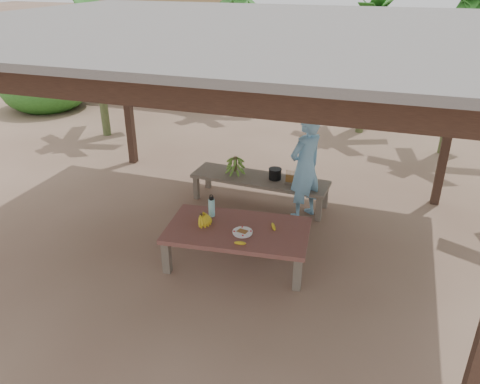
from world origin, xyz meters
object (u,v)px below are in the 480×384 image
(ripe_banana_bunch, at_px, (201,218))
(cooking_pot, at_px, (275,174))
(work_table, at_px, (238,233))
(water_flask, at_px, (212,207))
(bench, at_px, (260,181))
(plate, at_px, (243,232))
(woman, at_px, (305,167))

(ripe_banana_bunch, height_order, cooking_pot, ripe_banana_bunch)
(work_table, xyz_separation_m, water_flask, (-0.43, 0.21, 0.20))
(work_table, distance_m, ripe_banana_bunch, 0.51)
(bench, xyz_separation_m, ripe_banana_bunch, (-0.28, -1.75, 0.18))
(work_table, distance_m, plate, 0.17)
(cooking_pot, bearing_deg, water_flask, -106.67)
(cooking_pot, bearing_deg, woman, -25.62)
(work_table, bearing_deg, water_flask, 148.43)
(work_table, height_order, water_flask, water_flask)
(work_table, xyz_separation_m, cooking_pot, (0.03, 1.75, 0.10))
(work_table, xyz_separation_m, ripe_banana_bunch, (-0.49, -0.03, 0.14))
(work_table, bearing_deg, woman, 63.75)
(plate, bearing_deg, work_table, 133.90)
(water_flask, bearing_deg, bench, 81.56)
(ripe_banana_bunch, distance_m, plate, 0.59)
(bench, xyz_separation_m, plate, (0.31, -1.82, 0.12))
(work_table, bearing_deg, cooking_pot, 82.77)
(plate, height_order, woman, woman)
(ripe_banana_bunch, distance_m, water_flask, 0.25)
(work_table, distance_m, water_flask, 0.52)
(cooking_pot, xyz_separation_m, woman, (0.52, -0.25, 0.28))
(plate, xyz_separation_m, water_flask, (-0.53, 0.31, 0.11))
(cooking_pot, relative_size, woman, 0.12)
(ripe_banana_bunch, bearing_deg, cooking_pot, 73.89)
(plate, height_order, water_flask, water_flask)
(work_table, bearing_deg, plate, -52.42)
(work_table, xyz_separation_m, bench, (-0.21, 1.71, -0.04))
(bench, bearing_deg, woman, -12.76)
(work_table, bearing_deg, bench, 90.70)
(work_table, distance_m, woman, 1.64)
(plate, bearing_deg, ripe_banana_bunch, 173.17)
(bench, height_order, water_flask, water_flask)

